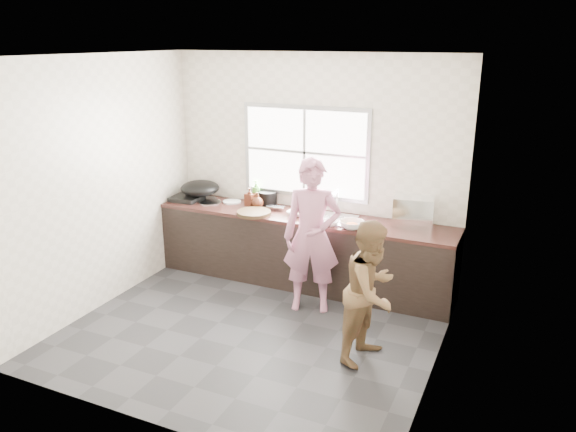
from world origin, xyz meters
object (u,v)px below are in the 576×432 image
at_px(bottle_brown_tall, 250,198).
at_px(pot_lid_right, 210,202).
at_px(plate_food, 232,202).
at_px(glass_jar, 260,200).
at_px(cutting_board, 254,213).
at_px(bottle_green, 256,192).
at_px(bowl_mince, 297,213).
at_px(bottle_brown_short, 257,201).
at_px(bowl_crabs, 352,225).
at_px(pot_lid_left, 207,199).
at_px(person_side, 371,292).
at_px(black_pot, 268,198).
at_px(wok, 200,188).
at_px(bowl_held, 331,222).
at_px(burner, 187,198).
at_px(woman, 312,241).
at_px(dish_rack, 413,211).

relative_size(bottle_brown_tall, pot_lid_right, 0.75).
xyz_separation_m(plate_food, glass_jar, (0.34, 0.11, 0.04)).
relative_size(cutting_board, bottle_green, 1.35).
distance_m(bowl_mince, bottle_brown_short, 0.58).
xyz_separation_m(bowl_crabs, pot_lid_left, (-2.06, 0.32, -0.03)).
xyz_separation_m(bottle_brown_short, pot_lid_right, (-0.64, -0.06, -0.08)).
distance_m(person_side, plate_food, 2.65).
height_order(black_pot, pot_lid_left, black_pot).
bearing_deg(wok, pot_lid_left, 34.13).
distance_m(cutting_board, pot_lid_left, 0.91).
xyz_separation_m(bowl_held, bottle_brown_tall, (-1.18, 0.30, 0.07)).
height_order(bowl_crabs, burner, bowl_crabs).
bearing_deg(bottle_green, wok, -167.15).
height_order(person_side, plate_food, person_side).
relative_size(bowl_mince, plate_food, 1.00).
bearing_deg(wok, bottle_brown_short, -0.94).
height_order(bottle_brown_short, pot_lid_left, bottle_brown_short).
height_order(cutting_board, bottle_brown_tall, bottle_brown_tall).
relative_size(bowl_crabs, wok, 0.44).
xyz_separation_m(bottle_brown_short, burner, (-0.98, -0.07, -0.06)).
bearing_deg(person_side, pot_lid_right, 76.68).
distance_m(woman, black_pot, 1.23).
bearing_deg(glass_jar, bottle_brown_short, -73.03).
distance_m(bowl_held, wok, 1.91).
height_order(bottle_green, bottle_brown_short, bottle_green).
bearing_deg(plate_food, dish_rack, 1.27).
height_order(bottle_green, glass_jar, bottle_green).
height_order(bottle_brown_short, dish_rack, dish_rack).
distance_m(black_pot, plate_food, 0.47).
xyz_separation_m(black_pot, burner, (-1.03, -0.25, -0.06)).
xyz_separation_m(woman, glass_jar, (-1.03, 0.80, 0.12)).
xyz_separation_m(glass_jar, pot_lid_right, (-0.59, -0.24, -0.04)).
bearing_deg(bottle_brown_tall, burner, -172.47).
distance_m(woman, bowl_held, 0.39).
distance_m(bowl_mince, glass_jar, 0.67).
distance_m(plate_food, wok, 0.46).
relative_size(black_pot, pot_lid_right, 0.83).
relative_size(person_side, bottle_brown_short, 7.62).
relative_size(cutting_board, black_pot, 1.73).
relative_size(bottle_green, burner, 0.83).
distance_m(bottle_brown_tall, pot_lid_right, 0.54).
height_order(bowl_mince, bowl_crabs, bowl_crabs).
bearing_deg(burner, plate_food, 14.23).
xyz_separation_m(black_pot, pot_lid_right, (-0.70, -0.24, -0.08)).
distance_m(plate_food, pot_lid_left, 0.37).
xyz_separation_m(burner, pot_lid_left, (0.22, 0.13, -0.02)).
height_order(plate_food, glass_jar, glass_jar).
height_order(bowl_mince, bowl_held, bowl_held).
bearing_deg(cutting_board, woman, -22.24).
height_order(bowl_held, burner, bowl_held).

